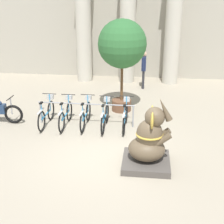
{
  "coord_description": "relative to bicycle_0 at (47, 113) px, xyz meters",
  "views": [
    {
      "loc": [
        1.04,
        -7.57,
        4.21
      ],
      "look_at": [
        0.07,
        0.68,
        1.0
      ],
      "focal_mm": 50.0,
      "sensor_mm": 36.0,
      "label": 1
    }
  ],
  "objects": [
    {
      "name": "bicycle_4",
      "position": [
        2.64,
        0.05,
        0.0
      ],
      "size": [
        0.48,
        1.68,
        0.97
      ],
      "color": "black",
      "rests_on": "ground_plane"
    },
    {
      "name": "bicycle_2",
      "position": [
        1.32,
        0.05,
        0.0
      ],
      "size": [
        0.48,
        1.68,
        0.97
      ],
      "color": "black",
      "rests_on": "ground_plane"
    },
    {
      "name": "bicycle_1",
      "position": [
        0.66,
        -0.01,
        0.0
      ],
      "size": [
        0.48,
        1.68,
        0.97
      ],
      "color": "black",
      "rests_on": "ground_plane"
    },
    {
      "name": "bicycle_3",
      "position": [
        1.98,
        -0.02,
        0.0
      ],
      "size": [
        0.48,
        1.68,
        0.97
      ],
      "color": "black",
      "rests_on": "ground_plane"
    },
    {
      "name": "person_pedestrian",
      "position": [
        3.11,
        4.67,
        0.63
      ],
      "size": [
        0.23,
        0.47,
        1.72
      ],
      "color": "#28282D",
      "rests_on": "ground_plane"
    },
    {
      "name": "bicycle_0",
      "position": [
        0.0,
        0.0,
        0.0
      ],
      "size": [
        0.48,
        1.68,
        0.97
      ],
      "color": "black",
      "rests_on": "ground_plane"
    },
    {
      "name": "column_right",
      "position": [
        4.4,
        5.78,
        2.22
      ],
      "size": [
        0.94,
        0.94,
        5.16
      ],
      "color": "#BCB7A8",
      "rests_on": "ground_plane"
    },
    {
      "name": "building_facade",
      "position": [
        2.27,
        6.78,
        2.6
      ],
      "size": [
        20.0,
        0.2,
        6.0
      ],
      "color": "#A39E8E",
      "rests_on": "ground_plane"
    },
    {
      "name": "ground_plane",
      "position": [
        2.27,
        -1.82,
        -0.4
      ],
      "size": [
        60.0,
        60.0,
        0.0
      ],
      "primitive_type": "plane",
      "color": "#9E937F"
    },
    {
      "name": "elephant_statue",
      "position": [
        3.41,
        -2.27,
        0.23
      ],
      "size": [
        1.22,
        1.22,
        1.88
      ],
      "color": "#4C4742",
      "rests_on": "ground_plane"
    },
    {
      "name": "bike_rack",
      "position": [
        1.32,
        0.13,
        0.19
      ],
      "size": [
        3.24,
        0.05,
        0.77
      ],
      "color": "gray",
      "rests_on": "ground_plane"
    },
    {
      "name": "column_middle",
      "position": [
        2.27,
        5.78,
        2.22
      ],
      "size": [
        0.94,
        0.94,
        5.16
      ],
      "color": "#BCB7A8",
      "rests_on": "ground_plane"
    },
    {
      "name": "column_left",
      "position": [
        0.14,
        5.78,
        2.22
      ],
      "size": [
        0.94,
        0.94,
        5.16
      ],
      "color": "#BCB7A8",
      "rests_on": "ground_plane"
    },
    {
      "name": "potted_tree",
      "position": [
        2.37,
        1.67,
        2.0
      ],
      "size": [
        1.73,
        1.73,
        3.36
      ],
      "color": "brown",
      "rests_on": "ground_plane"
    }
  ]
}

